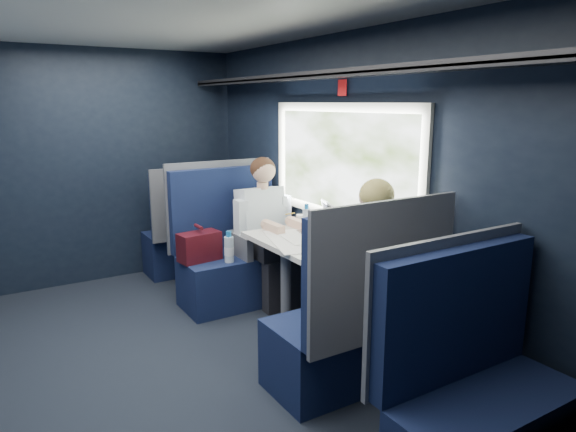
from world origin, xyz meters
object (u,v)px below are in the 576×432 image
table (303,250)px  seat_row_front (195,235)px  seat_bay_far (354,326)px  cup (300,220)px  laptop (324,226)px  seat_bay_near (232,256)px  man (266,224)px  bottle_small (307,219)px  woman (369,265)px  seat_row_back (476,398)px

table → seat_row_front: 1.82m
seat_bay_far → cup: seat_bay_far is taller
seat_bay_far → laptop: (0.42, 0.93, 0.40)m
seat_bay_near → man: size_ratio=0.95×
seat_row_front → bottle_small: bearing=-76.1°
man → cup: man is taller
table → bottle_small: (0.20, 0.25, 0.18)m
seat_row_front → cup: seat_row_front is taller
seat_row_front → woman: bearing=-84.3°
table → cup: 0.53m
seat_bay_near → seat_row_back: (0.02, -2.67, -0.01)m
seat_bay_near → table: bearing=-77.1°
woman → cup: 1.17m
seat_bay_near → woman: woman is taller
table → man: man is taller
table → bottle_small: 0.37m
seat_bay_near → seat_bay_far: same height
seat_row_front → seat_row_back: bearing=-90.0°
seat_row_back → laptop: 1.95m
seat_bay_near → seat_row_front: bearing=89.0°
woman → laptop: 0.79m
seat_bay_far → woman: size_ratio=0.95×
man → woman: bearing=-90.0°
seat_row_front → seat_row_back: size_ratio=1.00×
laptop → bottle_small: laptop is taller
laptop → bottle_small: bearing=102.2°
seat_bay_far → seat_row_front: size_ratio=1.09×
bottle_small → seat_bay_far: bearing=-108.8°
seat_bay_far → laptop: bearing=65.6°
cup → bottle_small: bearing=-107.6°
seat_row_back → woman: bearing=77.1°
seat_row_back → laptop: (0.42, 1.86, 0.40)m
laptop → bottle_small: 0.20m
seat_row_front → woman: (0.25, -2.50, 0.32)m
seat_bay_far → woman: bearing=33.8°
seat_bay_far → woman: (0.25, 0.17, 0.31)m
seat_bay_far → seat_row_front: (0.00, 2.67, -0.00)m
man → seat_row_back: bearing=-95.7°
seat_bay_far → bottle_small: seat_bay_far is taller
table → woman: woman is taller
bottle_small → table: bearing=-128.7°
man → woman: (0.00, -1.41, 0.01)m
seat_row_front → woman: 2.54m
seat_bay_near → seat_bay_far: size_ratio=1.00×
laptop → cup: bearing=87.2°
laptop → seat_row_back: bearing=-102.9°
seat_row_back → bottle_small: bearing=79.4°
seat_row_back → cup: bearing=78.8°
seat_bay_far → laptop: size_ratio=3.08×
bottle_small → cup: bearing=72.4°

